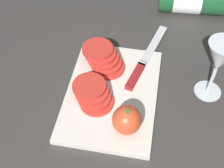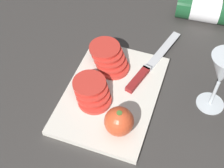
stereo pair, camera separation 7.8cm
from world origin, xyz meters
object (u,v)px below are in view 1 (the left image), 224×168
knife (140,68)px  tomato_slice_stack_near (103,58)px  tomato_slice_stack_far (93,94)px  whole_tomato (127,120)px  wine_bottle (195,1)px  wine_glass (220,60)px

knife → tomato_slice_stack_near: (0.00, 0.10, 0.02)m
knife → tomato_slice_stack_far: 0.16m
knife → whole_tomato: bearing=-167.5°
wine_bottle → tomato_slice_stack_far: size_ratio=2.86×
wine_bottle → whole_tomato: bearing=163.2°
knife → tomato_slice_stack_far: tomato_slice_stack_far is taller
knife → tomato_slice_stack_near: tomato_slice_stack_near is taller
wine_bottle → tomato_slice_stack_near: (-0.30, 0.24, -0.00)m
wine_glass → tomato_slice_stack_far: size_ratio=1.51×
wine_glass → whole_tomato: 0.26m
wine_bottle → tomato_slice_stack_near: bearing=140.9°
whole_tomato → tomato_slice_stack_near: size_ratio=0.57×
knife → tomato_slice_stack_near: 0.10m
tomato_slice_stack_near → knife: bearing=-92.2°
knife → tomato_slice_stack_near: size_ratio=2.20×
tomato_slice_stack_near → wine_glass: bearing=-97.1°
whole_tomato → knife: size_ratio=0.26×
whole_tomato → wine_bottle: bearing=-16.8°
whole_tomato → knife: (0.19, -0.01, -0.03)m
whole_tomato → knife: whole_tomato is taller
tomato_slice_stack_near → tomato_slice_stack_far: (-0.12, 0.00, -0.00)m
tomato_slice_stack_far → wine_bottle: bearing=-30.2°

